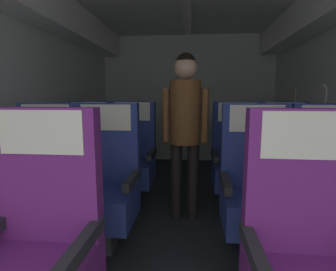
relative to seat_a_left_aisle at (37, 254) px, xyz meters
The scene contains 13 objects.
ground 1.43m from the seat_a_left_aisle, 64.41° to the left, with size 3.32×5.45×0.02m, color #23282D.
fuselage_shell 1.95m from the seat_a_left_aisle, 68.41° to the left, with size 3.20×5.10×2.31m.
seat_a_left_aisle is the anchor object (origin of this frame).
seat_a_right_window 1.16m from the seat_a_left_aisle, ahead, with size 0.52×0.48×1.12m.
seat_b_left_window 0.99m from the seat_a_left_aisle, 119.51° to the left, with size 0.52×0.48×1.12m.
seat_b_left_aisle 0.85m from the seat_a_left_aisle, 89.52° to the left, with size 0.52×0.48×1.12m.
seat_b_right_aisle 1.85m from the seat_a_left_aisle, 27.10° to the left, with size 0.52×0.48×1.12m.
seat_b_right_window 1.44m from the seat_a_left_aisle, 36.99° to the left, with size 0.52×0.48×1.12m.
seat_c_left_window 1.79m from the seat_a_left_aisle, 105.86° to the left, with size 0.52×0.48×1.12m.
seat_c_left_aisle 1.72m from the seat_a_left_aisle, 89.57° to the left, with size 0.52×0.48×1.12m.
seat_c_right_aisle 2.37m from the seat_a_left_aisle, 46.40° to the left, with size 0.52×0.48×1.12m.
seat_c_right_window 2.05m from the seat_a_left_aisle, 56.03° to the left, with size 0.52×0.48×1.12m.
flight_attendant 1.59m from the seat_a_left_aisle, 66.31° to the left, with size 0.43×0.28×1.56m.
Camera 1 is at (0.10, 0.33, 1.17)m, focal length 27.48 mm.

